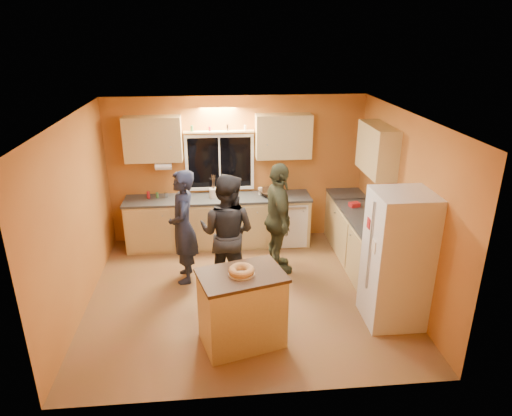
{
  "coord_description": "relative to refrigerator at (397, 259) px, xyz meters",
  "views": [
    {
      "loc": [
        -0.39,
        -5.78,
        3.65
      ],
      "look_at": [
        0.19,
        0.4,
        1.19
      ],
      "focal_mm": 32.0,
      "sensor_mm": 36.0,
      "label": 1
    }
  ],
  "objects": [
    {
      "name": "back_counter",
      "position": [
        -1.88,
        2.5,
        -0.45
      ],
      "size": [
        4.23,
        0.62,
        0.9
      ],
      "color": "tan",
      "rests_on": "ground"
    },
    {
      "name": "red_box",
      "position": [
        -0.0,
        1.85,
        0.04
      ],
      "size": [
        0.18,
        0.16,
        0.07
      ],
      "primitive_type": "cube",
      "rotation": [
        0.0,
        0.0,
        0.25
      ],
      "color": "maroon",
      "rests_on": "right_counter"
    },
    {
      "name": "person_center",
      "position": [
        -2.13,
        1.03,
        -0.01
      ],
      "size": [
        1.07,
        0.97,
        1.78
      ],
      "primitive_type": "imported",
      "rotation": [
        0.0,
        0.0,
        2.72
      ],
      "color": "black",
      "rests_on": "ground"
    },
    {
      "name": "mixing_bowl",
      "position": [
        -1.32,
        2.54,
        0.05
      ],
      "size": [
        0.53,
        0.53,
        0.1
      ],
      "primitive_type": "imported",
      "rotation": [
        0.0,
        0.0,
        0.39
      ],
      "color": "black",
      "rests_on": "back_counter"
    },
    {
      "name": "right_counter",
      "position": [
        0.06,
        1.3,
        -0.45
      ],
      "size": [
        0.62,
        1.84,
        0.9
      ],
      "color": "tan",
      "rests_on": "ground"
    },
    {
      "name": "ground",
      "position": [
        -1.89,
        0.8,
        -0.9
      ],
      "size": [
        4.5,
        4.5,
        0.0
      ],
      "primitive_type": "plane",
      "color": "brown",
      "rests_on": "ground"
    },
    {
      "name": "person_left",
      "position": [
        -2.78,
        1.33,
        -0.02
      ],
      "size": [
        0.45,
        0.66,
        1.76
      ],
      "primitive_type": "imported",
      "rotation": [
        0.0,
        0.0,
        -1.53
      ],
      "color": "black",
      "rests_on": "ground"
    },
    {
      "name": "potted_plant",
      "position": [
        0.02,
        1.04,
        0.14
      ],
      "size": [
        0.3,
        0.27,
        0.28
      ],
      "primitive_type": "imported",
      "rotation": [
        0.0,
        0.0,
        0.26
      ],
      "color": "gray",
      "rests_on": "right_counter"
    },
    {
      "name": "utensil_crock",
      "position": [
        -2.32,
        2.49,
        0.09
      ],
      "size": [
        0.14,
        0.14,
        0.17
      ],
      "primitive_type": "cylinder",
      "color": "beige",
      "rests_on": "back_counter"
    },
    {
      "name": "bundt_pastry",
      "position": [
        -2.01,
        -0.29,
        0.11
      ],
      "size": [
        0.31,
        0.31,
        0.09
      ],
      "primitive_type": "torus",
      "color": "#B48D4A",
      "rests_on": "island"
    },
    {
      "name": "refrigerator",
      "position": [
        0.0,
        0.0,
        0.0
      ],
      "size": [
        0.72,
        0.7,
        1.8
      ],
      "primitive_type": "cube",
      "color": "silver",
      "rests_on": "ground"
    },
    {
      "name": "person_right",
      "position": [
        -1.32,
        1.46,
        -0.01
      ],
      "size": [
        0.52,
        1.08,
        1.79
      ],
      "primitive_type": "imported",
      "rotation": [
        0.0,
        0.0,
        1.65
      ],
      "color": "#2D311F",
      "rests_on": "ground"
    },
    {
      "name": "room_shell",
      "position": [
        -1.77,
        1.21,
        0.72
      ],
      "size": [
        4.54,
        4.04,
        2.61
      ],
      "color": "#B8742F",
      "rests_on": "ground"
    },
    {
      "name": "island",
      "position": [
        -2.01,
        -0.29,
        -0.41
      ],
      "size": [
        1.14,
        0.92,
        0.96
      ],
      "rotation": [
        0.0,
        0.0,
        0.27
      ],
      "color": "tan",
      "rests_on": "ground"
    }
  ]
}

